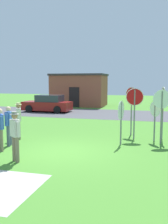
% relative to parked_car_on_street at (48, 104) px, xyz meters
% --- Properties ---
extents(ground_plane, '(80.00, 80.00, 0.00)m').
position_rel_parked_car_on_street_xyz_m(ground_plane, '(5.75, -11.83, -0.69)').
color(ground_plane, '#47842D').
extents(street_asphalt, '(60.00, 6.40, 0.01)m').
position_rel_parked_car_on_street_xyz_m(street_asphalt, '(5.75, -0.15, -0.68)').
color(street_asphalt, '#4C4C51').
rests_on(street_asphalt, ground).
extents(building_background, '(5.91, 3.98, 3.52)m').
position_rel_parked_car_on_street_xyz_m(building_background, '(1.15, 6.17, 1.08)').
color(building_background, brown).
rests_on(building_background, ground).
extents(parked_car_on_street, '(4.33, 2.07, 1.51)m').
position_rel_parked_car_on_street_xyz_m(parked_car_on_street, '(0.00, 0.00, 0.00)').
color(parked_car_on_street, maroon).
rests_on(parked_car_on_street, ground).
extents(stop_sign_leaning_left, '(0.18, 0.82, 1.92)m').
position_rel_parked_car_on_street_xyz_m(stop_sign_leaning_left, '(7.78, -10.20, 0.62)').
color(stop_sign_leaning_left, slate).
rests_on(stop_sign_leaning_left, ground).
extents(stop_sign_tallest, '(0.61, 0.35, 2.45)m').
position_rel_parked_car_on_street_xyz_m(stop_sign_tallest, '(8.05, -8.04, 0.96)').
color(stop_sign_tallest, slate).
rests_on(stop_sign_tallest, ground).
extents(stop_sign_low_front, '(0.77, 0.27, 2.38)m').
position_rel_parked_car_on_street_xyz_m(stop_sign_low_front, '(9.47, -9.57, 0.95)').
color(stop_sign_low_front, slate).
rests_on(stop_sign_low_front, ground).
extents(stop_sign_nearest, '(0.17, 0.71, 2.50)m').
position_rel_parked_car_on_street_xyz_m(stop_sign_nearest, '(9.55, -8.72, 1.01)').
color(stop_sign_nearest, slate).
rests_on(stop_sign_nearest, ground).
extents(stop_sign_rear_left, '(0.82, 0.14, 2.42)m').
position_rel_parked_car_on_street_xyz_m(stop_sign_rear_left, '(8.26, -8.93, 0.98)').
color(stop_sign_rear_left, slate).
rests_on(stop_sign_rear_left, ground).
extents(stop_sign_leaning_right, '(0.46, 0.57, 1.86)m').
position_rel_parked_car_on_street_xyz_m(stop_sign_leaning_right, '(9.20, -9.19, 0.57)').
color(stop_sign_leaning_right, slate).
rests_on(stop_sign_leaning_right, ground).
extents(person_in_blue, '(0.29, 0.56, 1.69)m').
position_rel_parked_car_on_street_xyz_m(person_in_blue, '(3.23, -11.64, 0.26)').
color(person_in_blue, '#4C5670').
rests_on(person_in_blue, ground).
extents(person_holding_notes, '(0.37, 0.50, 1.74)m').
position_rel_parked_car_on_street_xyz_m(person_holding_notes, '(2.98, -10.38, 0.30)').
color(person_holding_notes, '#7A6B56').
rests_on(person_holding_notes, ground).
extents(person_with_sunhat, '(0.49, 0.38, 1.74)m').
position_rel_parked_car_on_street_xyz_m(person_with_sunhat, '(4.61, -13.49, 0.30)').
color(person_with_sunhat, '#7A6B56').
rests_on(person_with_sunhat, ground).
extents(person_in_teal, '(0.47, 0.48, 1.69)m').
position_rel_parked_car_on_street_xyz_m(person_in_teal, '(3.32, -12.44, 0.29)').
color(person_in_teal, '#7A6B56').
rests_on(person_in_teal, ground).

